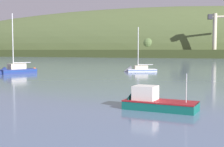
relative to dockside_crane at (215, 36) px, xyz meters
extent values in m
cube|color=#35401E|center=(-23.35, 20.99, -9.48)|extent=(528.13, 82.41, 4.61)
ellipsoid|color=#4C5B33|center=(-57.74, 39.94, -11.78)|extent=(424.05, 88.36, 67.14)
sphere|color=#56703D|center=(-37.95, 14.04, -3.78)|extent=(9.68, 9.68, 9.68)
cube|color=#4C4C51|center=(-0.36, -0.05, -10.78)|extent=(5.41, 5.41, 2.00)
cylinder|color=#BCB293|center=(-0.36, -0.05, 1.06)|extent=(2.17, 2.17, 21.68)
cube|color=#333338|center=(-2.86, -0.42, 10.16)|extent=(2.67, 3.33, 2.60)
cube|color=#ADB2BC|center=(-15.51, -116.10, -11.69)|extent=(6.06, 4.32, 0.90)
cone|color=#ADB2BC|center=(-18.09, -117.21, -11.69)|extent=(2.16, 2.58, 2.21)
cube|color=navy|center=(-15.51, -116.10, -11.49)|extent=(6.07, 4.34, 0.11)
cube|color=#BCB299|center=(-15.63, -116.16, -10.90)|extent=(2.94, 2.43, 0.68)
cylinder|color=silver|center=(-16.15, -116.38, -7.21)|extent=(0.16, 0.16, 8.06)
cylinder|color=silver|center=(-14.80, -115.80, -10.41)|extent=(2.76, 1.28, 0.13)
cube|color=navy|center=(-35.80, -127.20, -11.63)|extent=(5.06, 6.90, 1.26)
cone|color=navy|center=(-37.30, -130.12, -11.63)|extent=(2.73, 2.48, 2.22)
cube|color=navy|center=(-35.80, -127.20, -11.35)|extent=(5.08, 6.91, 0.16)
cube|color=#BCB299|center=(-35.88, -127.35, -10.51)|extent=(2.75, 3.35, 0.99)
cylinder|color=silver|center=(-36.18, -127.93, -6.11)|extent=(0.16, 0.16, 9.79)
cylinder|color=silver|center=(-35.39, -126.40, -9.86)|extent=(1.69, 3.13, 0.13)
cube|color=#0F564C|center=(-6.21, -154.40, -11.60)|extent=(5.23, 2.77, 0.91)
cone|color=#0F564C|center=(-8.67, -154.00, -11.60)|extent=(1.05, 1.90, 1.80)
cube|color=maroon|center=(-6.21, -154.40, -11.19)|extent=(5.24, 2.81, 0.08)
cube|color=silver|center=(-7.30, -154.22, -10.65)|extent=(1.76, 1.67, 0.99)
cube|color=#192833|center=(-8.01, -154.10, -10.51)|extent=(0.26, 1.27, 0.55)
cylinder|color=#B2B2B7|center=(-4.47, -154.68, -10.18)|extent=(0.06, 0.06, 1.93)
sphere|color=#EA5B19|center=(-40.59, -113.51, -11.78)|extent=(0.60, 0.60, 0.60)
cylinder|color=black|center=(-40.59, -113.51, -11.44)|extent=(0.04, 0.04, 0.08)
camera|label=1|loc=(-3.10, -175.84, -7.71)|focal=50.36mm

